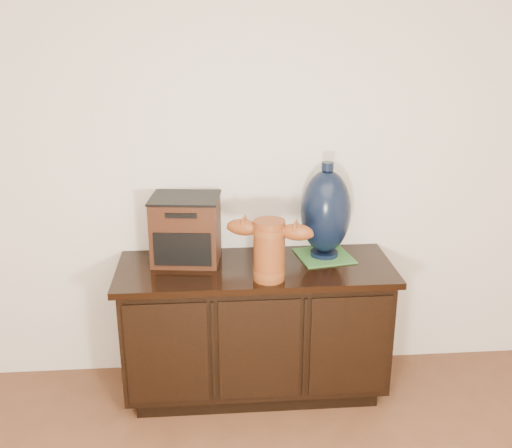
{
  "coord_description": "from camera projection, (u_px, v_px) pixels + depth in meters",
  "views": [
    {
      "loc": [
        -0.23,
        -0.67,
        2.01
      ],
      "look_at": [
        -0.0,
        2.18,
        1.01
      ],
      "focal_mm": 42.0,
      "sensor_mm": 36.0,
      "label": 1
    }
  ],
  "objects": [
    {
      "name": "spray_can",
      "position": [
        269.0,
        244.0,
        3.19
      ],
      "size": [
        0.07,
        0.07,
        0.2
      ],
      "color": "#51170D",
      "rests_on": "sideboard"
    },
    {
      "name": "tv_radio",
      "position": [
        186.0,
        229.0,
        3.18
      ],
      "size": [
        0.39,
        0.33,
        0.36
      ],
      "rotation": [
        0.0,
        0.0,
        -0.12
      ],
      "color": "#37190D",
      "rests_on": "sideboard"
    },
    {
      "name": "lamp_base",
      "position": [
        326.0,
        212.0,
        3.2
      ],
      "size": [
        0.31,
        0.31,
        0.52
      ],
      "rotation": [
        0.0,
        0.0,
        0.17
      ],
      "color": "black",
      "rests_on": "green_mat"
    },
    {
      "name": "sideboard",
      "position": [
        255.0,
        328.0,
        3.28
      ],
      "size": [
        1.46,
        0.56,
        0.75
      ],
      "color": "black",
      "rests_on": "ground"
    },
    {
      "name": "green_mat",
      "position": [
        324.0,
        256.0,
        3.28
      ],
      "size": [
        0.32,
        0.32,
        0.01
      ],
      "primitive_type": "cube",
      "rotation": [
        0.0,
        0.0,
        0.17
      ],
      "color": "#387233",
      "rests_on": "sideboard"
    },
    {
      "name": "terracotta_vessel",
      "position": [
        269.0,
        247.0,
        2.95
      ],
      "size": [
        0.44,
        0.22,
        0.31
      ],
      "rotation": [
        0.0,
        0.0,
        -0.35
      ],
      "color": "brown",
      "rests_on": "sideboard"
    }
  ]
}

